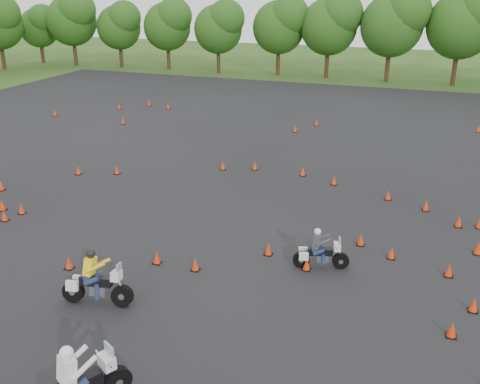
{
  "coord_description": "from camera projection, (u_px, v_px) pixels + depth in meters",
  "views": [
    {
      "loc": [
        7.06,
        -15.81,
        9.54
      ],
      "look_at": [
        0.0,
        4.0,
        1.2
      ],
      "focal_mm": 40.0,
      "sensor_mm": 36.0,
      "label": 1
    }
  ],
  "objects": [
    {
      "name": "rider_yellow",
      "position": [
        95.0,
        280.0,
        16.56
      ],
      "size": [
        2.41,
        1.12,
        1.79
      ],
      "primitive_type": null,
      "rotation": [
        0.0,
        0.0,
        0.18
      ],
      "color": "yellow",
      "rests_on": "ground"
    },
    {
      "name": "asphalt_pad",
      "position": [
        254.0,
        201.0,
        24.82
      ],
      "size": [
        62.0,
        62.0,
        0.0
      ],
      "primitive_type": "plane",
      "color": "black",
      "rests_on": "ground"
    },
    {
      "name": "ground",
      "position": [
        203.0,
        260.0,
        19.57
      ],
      "size": [
        140.0,
        140.0,
        0.0
      ],
      "primitive_type": "plane",
      "color": "#2D5119",
      "rests_on": "ground"
    },
    {
      "name": "rider_grey",
      "position": [
        322.0,
        248.0,
        18.78
      ],
      "size": [
        2.08,
        1.13,
        1.53
      ],
      "primitive_type": null,
      "rotation": [
        0.0,
        0.0,
        0.28
      ],
      "color": "#393B40",
      "rests_on": "ground"
    },
    {
      "name": "treeline",
      "position": [
        394.0,
        41.0,
        47.31
      ],
      "size": [
        87.04,
        32.06,
        10.94
      ],
      "color": "#254E16",
      "rests_on": "ground"
    },
    {
      "name": "rider_white",
      "position": [
        80.0,
        378.0,
        12.35
      ],
      "size": [
        1.95,
        2.6,
        1.97
      ],
      "primitive_type": null,
      "rotation": [
        0.0,
        0.0,
        1.05
      ],
      "color": "white",
      "rests_on": "ground"
    },
    {
      "name": "traffic_cones",
      "position": [
        258.0,
        208.0,
        23.48
      ],
      "size": [
        36.18,
        32.9,
        0.45
      ],
      "color": "red",
      "rests_on": "asphalt_pad"
    }
  ]
}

